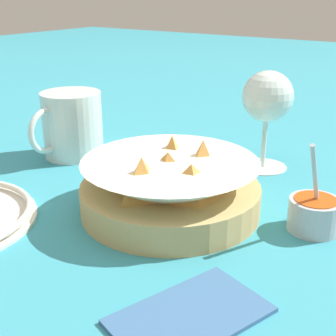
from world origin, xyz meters
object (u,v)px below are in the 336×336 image
sauce_cup (314,213)px  beer_mug (72,127)px  food_basket (169,187)px  wine_glass (267,100)px

sauce_cup → beer_mug: (-0.02, -0.40, 0.03)m
food_basket → wine_glass: wine_glass is taller
sauce_cup → wine_glass: bearing=-139.4°
food_basket → beer_mug: bearing=-107.5°
wine_glass → beer_mug: wine_glass is taller
food_basket → wine_glass: size_ratio=1.48×
sauce_cup → wine_glass: 0.21m
sauce_cup → wine_glass: (-0.15, -0.13, 0.08)m
food_basket → sauce_cup: bearing=108.2°
beer_mug → sauce_cup: bearing=86.7°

